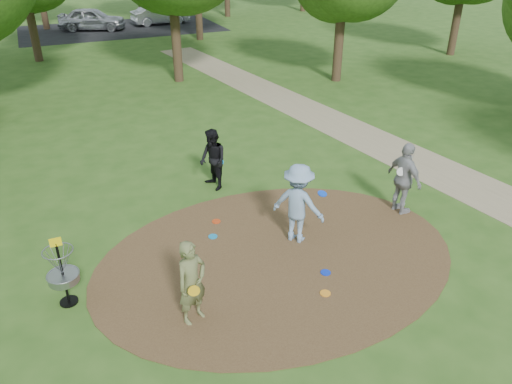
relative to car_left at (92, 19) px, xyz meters
name	(u,v)px	position (x,y,z in m)	size (l,w,h in m)	color
ground	(277,257)	(-0.02, -30.16, -0.78)	(100.00, 100.00, 0.00)	#2D5119
dirt_clearing	(277,257)	(-0.02, -30.16, -0.77)	(8.40, 8.40, 0.02)	#47301C
footpath	(439,172)	(6.48, -28.16, -0.77)	(2.00, 40.00, 0.01)	#8C7A5B
parking_lot	(122,29)	(1.98, -0.16, -0.77)	(14.00, 8.00, 0.01)	black
player_observer_with_disc	(192,283)	(-2.36, -31.33, 0.10)	(0.75, 0.66, 1.75)	#64693D
player_throwing_with_disc	(298,204)	(0.72, -29.68, 0.21)	(1.43, 1.45, 1.97)	#7C99B9
player_walking_with_disc	(213,160)	(-0.20, -26.35, 0.10)	(0.79, 0.95, 1.76)	black
player_waiting_with_disc	(404,179)	(3.82, -29.62, 0.19)	(0.58, 1.17, 1.94)	#949496
disc_ground_cyan	(213,236)	(-1.10, -28.79, -0.75)	(0.22, 0.22, 0.02)	#167FB5
disc_ground_blue	(326,273)	(0.67, -31.12, -0.75)	(0.22, 0.22, 0.02)	#0B2BCA
disc_ground_red	(216,221)	(-0.78, -28.17, -0.75)	(0.22, 0.22, 0.02)	red
car_left	(92,19)	(0.00, 0.00, 0.00)	(1.83, 4.56, 1.55)	#A2A4AA
car_right	(160,15)	(5.02, 0.41, -0.08)	(1.48, 4.24, 1.40)	#A0A1A7
disc_ground_orange	(325,293)	(0.31, -31.72, -0.75)	(0.22, 0.22, 0.02)	orange
disc_golf_basket	(61,267)	(-4.52, -29.86, 0.10)	(0.63, 0.63, 1.54)	black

